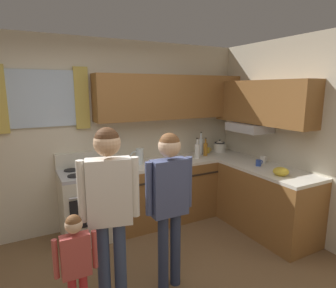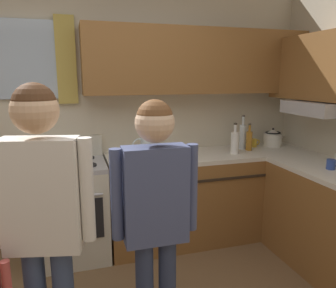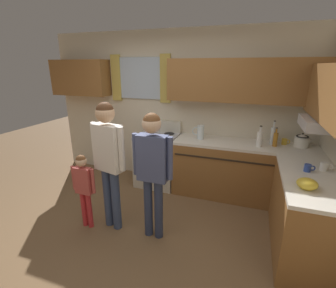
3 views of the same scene
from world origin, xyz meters
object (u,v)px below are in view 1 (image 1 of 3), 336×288
(bottle_milk_white, at_px, (197,151))
(adult_in_plaid, at_px, (169,193))
(bottle_tall_clear, at_px, (201,146))
(mug_cobalt_blue, at_px, (259,163))
(bottle_oil_amber, at_px, (205,149))
(water_pitcher, at_px, (139,156))
(stove_oven, at_px, (88,203))
(stovetop_kettle, at_px, (220,146))
(mixing_bowl, at_px, (281,172))
(mug_mustard_yellow, at_px, (208,150))
(adult_holding_child, at_px, (109,199))
(small_child, at_px, (76,260))
(mug_ceramic_white, at_px, (263,159))

(bottle_milk_white, relative_size, adult_in_plaid, 0.20)
(bottle_tall_clear, xyz_separation_m, mug_cobalt_blue, (0.32, -0.92, -0.10))
(bottle_oil_amber, bearing_deg, water_pitcher, 178.98)
(stove_oven, relative_size, stovetop_kettle, 4.02)
(bottle_milk_white, distance_m, adult_in_plaid, 1.70)
(mixing_bowl, bearing_deg, stovetop_kettle, 83.61)
(mug_cobalt_blue, distance_m, mug_mustard_yellow, 0.99)
(bottle_oil_amber, distance_m, bottle_tall_clear, 0.09)
(bottle_oil_amber, xyz_separation_m, stovetop_kettle, (0.36, 0.11, -0.01))
(bottle_milk_white, height_order, water_pitcher, bottle_milk_white)
(adult_holding_child, relative_size, small_child, 1.64)
(mug_cobalt_blue, distance_m, adult_holding_child, 2.29)
(bottle_tall_clear, relative_size, adult_in_plaid, 0.24)
(mug_cobalt_blue, bearing_deg, stove_oven, 158.58)
(water_pitcher, bearing_deg, adult_holding_child, -121.16)
(adult_holding_child, bearing_deg, bottle_milk_white, 36.10)
(bottle_milk_white, distance_m, water_pitcher, 0.90)
(mug_ceramic_white, bearing_deg, adult_holding_child, -165.90)
(mug_mustard_yellow, bearing_deg, mug_ceramic_white, -69.93)
(bottle_oil_amber, distance_m, mixing_bowl, 1.30)
(water_pitcher, bearing_deg, stovetop_kettle, 3.48)
(mug_mustard_yellow, xyz_separation_m, adult_in_plaid, (-1.51, -1.49, 0.03))
(bottle_oil_amber, xyz_separation_m, small_child, (-2.26, -1.47, -0.38))
(mug_mustard_yellow, bearing_deg, mixing_bowl, -87.47)
(mug_cobalt_blue, relative_size, water_pitcher, 0.52)
(mug_ceramic_white, bearing_deg, stove_oven, 162.22)
(bottle_oil_amber, height_order, water_pitcher, bottle_oil_amber)
(mug_cobalt_blue, bearing_deg, water_pitcher, 148.50)
(adult_holding_child, bearing_deg, stove_oven, 85.97)
(bottle_tall_clear, bearing_deg, mug_ceramic_white, -58.68)
(mug_ceramic_white, bearing_deg, stovetop_kettle, 97.03)
(stove_oven, xyz_separation_m, adult_in_plaid, (0.48, -1.35, 0.51))
(mixing_bowl, height_order, small_child, small_child)
(bottle_oil_amber, bearing_deg, mug_cobalt_blue, -70.94)
(adult_in_plaid, bearing_deg, bottle_milk_white, 47.52)
(bottle_tall_clear, xyz_separation_m, adult_in_plaid, (-1.34, -1.43, -0.07))
(mug_cobalt_blue, bearing_deg, mug_mustard_yellow, 98.42)
(bottle_tall_clear, bearing_deg, bottle_oil_amber, -67.69)
(stovetop_kettle, bearing_deg, mug_mustard_yellow, 171.44)
(small_child, bearing_deg, mixing_bowl, 4.27)
(adult_holding_child, bearing_deg, bottle_oil_amber, 34.81)
(bottle_oil_amber, relative_size, mixing_bowl, 1.51)
(bottle_oil_amber, distance_m, adult_in_plaid, 1.92)
(adult_in_plaid, height_order, small_child, adult_in_plaid)
(mixing_bowl, bearing_deg, stove_oven, 148.08)
(adult_holding_child, bearing_deg, small_child, -159.90)
(bottle_tall_clear, bearing_deg, mug_cobalt_blue, -70.65)
(stove_oven, xyz_separation_m, bottle_tall_clear, (1.81, 0.08, 0.57))
(bottle_tall_clear, bearing_deg, stove_oven, -177.39)
(mug_cobalt_blue, bearing_deg, small_child, -166.20)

